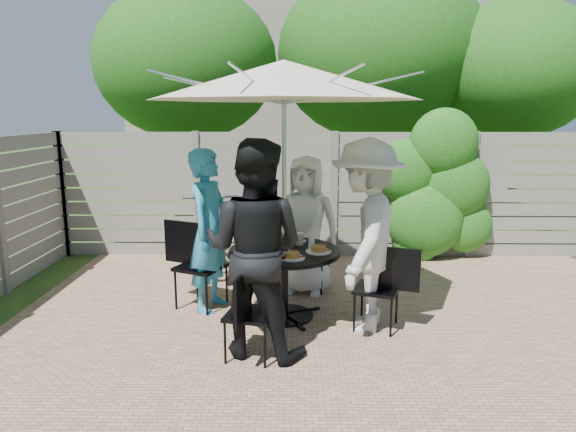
{
  "coord_description": "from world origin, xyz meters",
  "views": [
    {
      "loc": [
        -0.56,
        -4.4,
        2.11
      ],
      "look_at": [
        -0.64,
        0.85,
        1.05
      ],
      "focal_mm": 32.0,
      "sensor_mm": 36.0,
      "label": 1
    }
  ],
  "objects_px": {
    "syrup_jug": "(280,240)",
    "chair_back": "(309,264)",
    "plate_left": "(251,244)",
    "glass_back": "(282,236)",
    "glass_right": "(311,242)",
    "patio_table": "(284,270)",
    "plate_extra": "(293,256)",
    "glass_left": "(257,243)",
    "chair_front": "(250,332)",
    "coffee_cup": "(300,239)",
    "umbrella": "(284,80)",
    "person_front": "(255,250)",
    "plate_back": "(294,239)",
    "chair_left": "(200,283)",
    "bicycle": "(208,227)",
    "glass_front": "(286,250)",
    "chair_right": "(377,305)",
    "plate_right": "(318,250)",
    "plate_front": "(273,256)",
    "person_back": "(306,225)",
    "person_right": "(366,236)",
    "person_left": "(210,231)"
  },
  "relations": [
    {
      "from": "syrup_jug",
      "to": "chair_left",
      "type": "bearing_deg",
      "value": 166.54
    },
    {
      "from": "plate_back",
      "to": "coffee_cup",
      "type": "height_order",
      "value": "coffee_cup"
    },
    {
      "from": "syrup_jug",
      "to": "chair_back",
      "type": "bearing_deg",
      "value": 69.8
    },
    {
      "from": "umbrella",
      "to": "glass_back",
      "type": "distance_m",
      "value": 1.63
    },
    {
      "from": "plate_left",
      "to": "plate_right",
      "type": "bearing_deg",
      "value": -16.49
    },
    {
      "from": "plate_extra",
      "to": "glass_front",
      "type": "height_order",
      "value": "glass_front"
    },
    {
      "from": "plate_left",
      "to": "patio_table",
      "type": "bearing_deg",
      "value": -16.49
    },
    {
      "from": "plate_right",
      "to": "glass_front",
      "type": "bearing_deg",
      "value": -150.99
    },
    {
      "from": "plate_back",
      "to": "plate_left",
      "type": "relative_size",
      "value": 1.0
    },
    {
      "from": "plate_back",
      "to": "glass_left",
      "type": "distance_m",
      "value": 0.53
    },
    {
      "from": "chair_left",
      "to": "glass_right",
      "type": "relative_size",
      "value": 6.82
    },
    {
      "from": "person_front",
      "to": "plate_back",
      "type": "bearing_deg",
      "value": -90.0
    },
    {
      "from": "plate_extra",
      "to": "bicycle",
      "type": "xyz_separation_m",
      "value": [
        -1.2,
        2.29,
        -0.23
      ]
    },
    {
      "from": "umbrella",
      "to": "chair_left",
      "type": "height_order",
      "value": "umbrella"
    },
    {
      "from": "glass_back",
      "to": "syrup_jug",
      "type": "xyz_separation_m",
      "value": [
        -0.02,
        -0.21,
        0.01
      ]
    },
    {
      "from": "umbrella",
      "to": "person_front",
      "type": "distance_m",
      "value": 1.68
    },
    {
      "from": "plate_extra",
      "to": "glass_left",
      "type": "distance_m",
      "value": 0.48
    },
    {
      "from": "chair_back",
      "to": "patio_table",
      "type": "bearing_deg",
      "value": -1.78
    },
    {
      "from": "plate_front",
      "to": "plate_back",
      "type": "bearing_deg",
      "value": 73.51
    },
    {
      "from": "person_front",
      "to": "glass_back",
      "type": "height_order",
      "value": "person_front"
    },
    {
      "from": "chair_left",
      "to": "plate_extra",
      "type": "distance_m",
      "value": 1.28
    },
    {
      "from": "person_back",
      "to": "glass_back",
      "type": "distance_m",
      "value": 0.58
    },
    {
      "from": "glass_back",
      "to": "glass_right",
      "type": "bearing_deg",
      "value": -39.49
    },
    {
      "from": "chair_front",
      "to": "coffee_cup",
      "type": "xyz_separation_m",
      "value": [
        0.43,
        1.11,
        0.55
      ]
    },
    {
      "from": "umbrella",
      "to": "chair_front",
      "type": "xyz_separation_m",
      "value": [
        -0.27,
        -0.92,
        -2.16
      ]
    },
    {
      "from": "chair_front",
      "to": "glass_right",
      "type": "height_order",
      "value": "glass_right"
    },
    {
      "from": "chair_front",
      "to": "glass_right",
      "type": "relative_size",
      "value": 5.98
    },
    {
      "from": "plate_front",
      "to": "glass_back",
      "type": "relative_size",
      "value": 1.86
    },
    {
      "from": "umbrella",
      "to": "glass_left",
      "type": "xyz_separation_m",
      "value": [
        -0.28,
        -0.03,
        -1.6
      ]
    },
    {
      "from": "chair_right",
      "to": "plate_right",
      "type": "bearing_deg",
      "value": 2.69
    },
    {
      "from": "plate_front",
      "to": "glass_back",
      "type": "bearing_deg",
      "value": 83.12
    },
    {
      "from": "patio_table",
      "to": "person_left",
      "type": "xyz_separation_m",
      "value": [
        -0.8,
        0.24,
        0.36
      ]
    },
    {
      "from": "glass_left",
      "to": "patio_table",
      "type": "bearing_deg",
      "value": 5.51
    },
    {
      "from": "person_right",
      "to": "plate_extra",
      "type": "bearing_deg",
      "value": -65.22
    },
    {
      "from": "patio_table",
      "to": "glass_front",
      "type": "distance_m",
      "value": 0.41
    },
    {
      "from": "plate_left",
      "to": "glass_left",
      "type": "relative_size",
      "value": 1.86
    },
    {
      "from": "person_front",
      "to": "plate_back",
      "type": "xyz_separation_m",
      "value": [
        0.34,
        1.14,
        -0.19
      ]
    },
    {
      "from": "glass_right",
      "to": "chair_right",
      "type": "bearing_deg",
      "value": -25.01
    },
    {
      "from": "chair_left",
      "to": "person_right",
      "type": "distance_m",
      "value": 1.91
    },
    {
      "from": "glass_right",
      "to": "patio_table",
      "type": "bearing_deg",
      "value": -174.49
    },
    {
      "from": "chair_back",
      "to": "plate_back",
      "type": "bearing_deg",
      "value": -1.76
    },
    {
      "from": "chair_right",
      "to": "glass_right",
      "type": "xyz_separation_m",
      "value": [
        -0.65,
        0.3,
        0.56
      ]
    },
    {
      "from": "plate_left",
      "to": "chair_back",
      "type": "bearing_deg",
      "value": 53.12
    },
    {
      "from": "glass_back",
      "to": "bicycle",
      "type": "distance_m",
      "value": 2.01
    },
    {
      "from": "chair_left",
      "to": "plate_front",
      "type": "distance_m",
      "value": 1.14
    },
    {
      "from": "glass_front",
      "to": "glass_right",
      "type": "relative_size",
      "value": 1.0
    },
    {
      "from": "chair_front",
      "to": "umbrella",
      "type": "bearing_deg",
      "value": -4.58
    },
    {
      "from": "glass_back",
      "to": "syrup_jug",
      "type": "bearing_deg",
      "value": -94.4
    },
    {
      "from": "chair_right",
      "to": "glass_back",
      "type": "relative_size",
      "value": 6.08
    },
    {
      "from": "chair_left",
      "to": "coffee_cup",
      "type": "bearing_deg",
      "value": 19.12
    }
  ]
}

